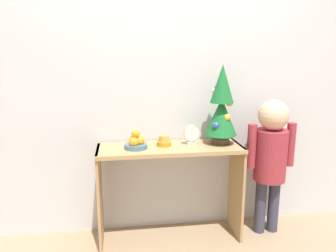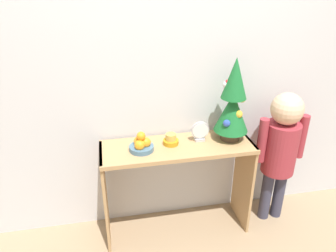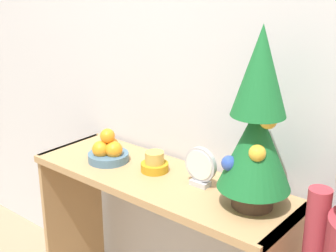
{
  "view_description": "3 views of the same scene",
  "coord_description": "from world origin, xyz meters",
  "views": [
    {
      "loc": [
        -0.36,
        -2.17,
        1.46
      ],
      "look_at": [
        -0.02,
        0.16,
        0.93
      ],
      "focal_mm": 35.0,
      "sensor_mm": 36.0,
      "label": 1
    },
    {
      "loc": [
        -0.46,
        -1.79,
        1.91
      ],
      "look_at": [
        -0.08,
        0.15,
        0.94
      ],
      "focal_mm": 35.0,
      "sensor_mm": 36.0,
      "label": 2
    },
    {
      "loc": [
        1.08,
        -1.06,
        1.53
      ],
      "look_at": [
        0.02,
        0.22,
        0.96
      ],
      "focal_mm": 50.0,
      "sensor_mm": 36.0,
      "label": 3
    }
  ],
  "objects": [
    {
      "name": "back_wall",
      "position": [
        0.0,
        0.41,
        1.25
      ],
      "size": [
        7.0,
        0.05,
        2.5
      ],
      "primitive_type": "cube",
      "color": "silver",
      "rests_on": "ground_plane"
    },
    {
      "name": "child_figure",
      "position": [
        0.81,
        0.17,
        0.69
      ],
      "size": [
        0.4,
        0.25,
        1.11
      ],
      "color": "#38384C",
      "rests_on": "ground_plane"
    },
    {
      "name": "singing_bowl",
      "position": [
        -0.04,
        0.21,
        0.8
      ],
      "size": [
        0.11,
        0.11,
        0.08
      ],
      "color": "#B78419",
      "rests_on": "console_table"
    },
    {
      "name": "ground_plane",
      "position": [
        0.0,
        0.0,
        0.0
      ],
      "size": [
        12.0,
        12.0,
        0.0
      ],
      "primitive_type": "plane",
      "color": "#997F60"
    },
    {
      "name": "console_table",
      "position": [
        0.0,
        0.18,
        0.58
      ],
      "size": [
        1.1,
        0.37,
        0.76
      ],
      "color": "tan",
      "rests_on": "ground_plane"
    },
    {
      "name": "desk_clock",
      "position": [
        0.17,
        0.22,
        0.84
      ],
      "size": [
        0.13,
        0.04,
        0.15
      ],
      "color": "#B2B2B7",
      "rests_on": "console_table"
    },
    {
      "name": "fruit_bowl",
      "position": [
        -0.26,
        0.17,
        0.81
      ],
      "size": [
        0.17,
        0.17,
        0.14
      ],
      "color": "#476B84",
      "rests_on": "console_table"
    },
    {
      "name": "mini_tree",
      "position": [
        0.4,
        0.21,
        1.05
      ],
      "size": [
        0.25,
        0.25,
        0.61
      ],
      "color": "#4C3828",
      "rests_on": "console_table"
    }
  ]
}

